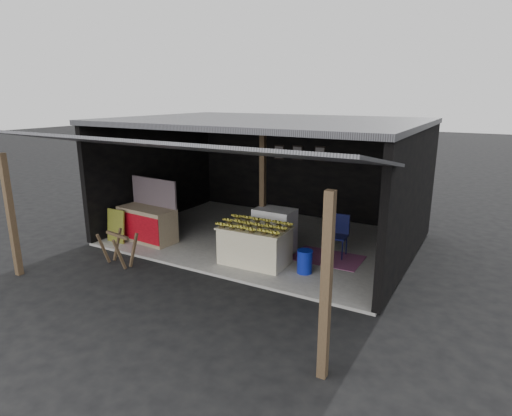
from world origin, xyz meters
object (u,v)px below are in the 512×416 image
Objects in this scene: white_crate at (275,230)px; banana_table at (255,245)px; neighbor_stall at (147,222)px; sawhorse at (118,246)px; plastic_chair at (338,232)px; water_barrel at (305,262)px.

banana_table is at bearing -90.06° from white_crate.
white_crate is at bearing 20.77° from neighbor_stall.
sawhorse is at bearing -66.74° from neighbor_stall.
neighbor_stall is 1.63× the size of plastic_chair.
water_barrel is 1.35m from plastic_chair.
white_crate is at bearing 87.16° from banana_table.
water_barrel is (3.69, 1.49, -0.16)m from sawhorse.
banana_table is 3.29× the size of water_barrel.
sawhorse is at bearing -152.56° from banana_table.
banana_table is 2.93m from sawhorse.
banana_table reaches higher than sawhorse.
banana_table is 0.89m from white_crate.
plastic_chair reaches higher than sawhorse.
neighbor_stall is 3.36× the size of water_barrel.
water_barrel is 0.48× the size of plastic_chair.
banana_table is 1.93m from plastic_chair.
banana_table reaches higher than water_barrel.
neighbor_stall is at bearing 117.72° from sawhorse.
banana_table is 1.50× the size of white_crate.
sawhorse is at bearing -157.98° from water_barrel.
water_barrel is (1.12, -0.83, -0.27)m from white_crate.
neighbor_stall is 2.08× the size of sawhorse.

